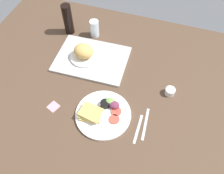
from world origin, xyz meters
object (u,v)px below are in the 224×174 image
serving_tray (92,59)px  bread_plate_near (84,53)px  espresso_cup (170,91)px  plate_with_salad (102,113)px  soda_bottle (68,19)px  sticky_note (53,107)px  fork (138,129)px  knife (145,124)px  drinking_glass (94,29)px

serving_tray → bread_plate_near: bread_plate_near is taller
espresso_cup → plate_with_salad: bearing=-142.2°
soda_bottle → sticky_note: (16.52, -59.28, -10.80)cm
bread_plate_near → espresso_cup: 57.52cm
soda_bottle → sticky_note: bearing=-74.4°
fork → knife: (3.00, 4.00, 0.00)cm
serving_tray → soda_bottle: (-24.27, 20.10, 10.06)cm
bread_plate_near → fork: size_ratio=1.15×
knife → sticky_note: knife is taller
espresso_cup → fork: (-11.60, -27.39, -1.75)cm
espresso_cup → sticky_note: 66.55cm
knife → fork: bearing=139.4°
sticky_note → bread_plate_near: bearing=85.2°
espresso_cup → knife: (-8.60, -23.39, -1.75)cm
soda_bottle → knife: bearing=-38.3°
espresso_cup → knife: 24.98cm
serving_tray → sticky_note: size_ratio=8.04×
soda_bottle → fork: size_ratio=1.28×
serving_tray → sticky_note: bearing=-101.2°
bread_plate_near → espresso_cup: bread_plate_near is taller
soda_bottle → serving_tray: bearing=-39.6°
serving_tray → bread_plate_near: bearing=-172.9°
knife → espresso_cup: bearing=-23.9°
plate_with_salad → drinking_glass: 63.19cm
soda_bottle → knife: (67.75, -53.60, -10.61)cm
drinking_glass → knife: (49.74, -55.79, -5.79)cm
bread_plate_near → sticky_note: bearing=-94.8°
plate_with_salad → espresso_cup: bearing=37.8°
bread_plate_near → espresso_cup: (56.60, -9.55, -3.72)cm
plate_with_salad → sticky_note: plate_with_salad is taller
serving_tray → soda_bottle: size_ratio=2.07×
fork → sticky_note: (-48.23, -1.69, -0.19)cm
espresso_cup → sticky_note: (-59.83, -29.07, -1.94)cm
serving_tray → espresso_cup: bearing=-11.0°
soda_bottle → sticky_note: 62.48cm
fork → knife: bearing=-37.0°
serving_tray → fork: serving_tray is taller
fork → knife: 5.00cm
drinking_glass → espresso_cup: drinking_glass is taller
plate_with_salad → soda_bottle: (-44.10, 55.19, 9.21)cm
soda_bottle → espresso_cup: (76.35, -30.21, -8.86)cm
fork → knife: same height
drinking_glass → fork: bearing=-52.0°
espresso_cup → drinking_glass: bearing=151.0°
espresso_cup → soda_bottle: bearing=158.4°
fork → sticky_note: 48.26cm
plate_with_salad → serving_tray: bearing=119.5°
soda_bottle → espresso_cup: bearing=-21.6°
soda_bottle → plate_with_salad: bearing=-51.4°
bread_plate_near → drinking_glass: bearing=94.4°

